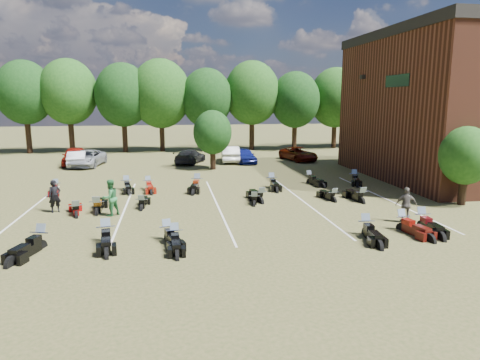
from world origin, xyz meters
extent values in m
plane|color=brown|center=(0.00, 0.00, 0.00)|extent=(160.00, 160.00, 0.00)
imported|color=maroon|center=(-14.00, 19.95, 0.80)|extent=(2.32, 4.84, 1.59)
imported|color=silver|center=(-13.54, 18.86, 0.69)|extent=(1.94, 4.33, 1.38)
imported|color=gray|center=(-12.76, 18.86, 0.70)|extent=(3.00, 5.33, 1.41)
imported|color=black|center=(-3.73, 19.20, 0.64)|extent=(3.39, 4.77, 1.28)
imported|color=navy|center=(1.23, 18.65, 0.68)|extent=(2.02, 4.13, 1.36)
imported|color=#B9BAB5|center=(0.04, 19.56, 0.75)|extent=(1.98, 4.66, 1.50)
imported|color=#531004|center=(6.64, 19.42, 0.64)|extent=(3.19, 4.98, 1.28)
imported|color=#35353A|center=(14.25, 18.77, 0.64)|extent=(2.88, 4.71, 1.28)
imported|color=black|center=(-11.48, 2.89, 0.85)|extent=(0.73, 0.63, 1.70)
imported|color=#2A713C|center=(-8.55, 1.75, 0.93)|extent=(1.14, 1.12, 1.85)
imported|color=#5C564F|center=(5.50, -1.77, 0.85)|extent=(1.08, 0.68, 1.71)
cube|color=black|center=(9.35, 12.00, 7.50)|extent=(0.30, 0.40, 0.30)
cube|color=black|center=(9.47, 7.00, 7.00)|extent=(0.06, 3.00, 0.80)
cylinder|color=black|center=(-21.00, 29.00, 2.04)|extent=(0.58, 0.58, 4.08)
ellipsoid|color=#1E4C19|center=(-21.00, 29.00, 6.33)|extent=(6.00, 6.00, 6.90)
cylinder|color=black|center=(-16.00, 29.00, 2.04)|extent=(0.58, 0.58, 4.08)
ellipsoid|color=#1E4C19|center=(-16.00, 29.00, 6.33)|extent=(6.00, 6.00, 6.90)
cylinder|color=black|center=(-11.00, 29.00, 2.04)|extent=(0.57, 0.58, 4.08)
ellipsoid|color=#1E4C19|center=(-11.00, 29.00, 6.33)|extent=(6.00, 6.00, 6.90)
cylinder|color=black|center=(-6.00, 29.00, 2.04)|extent=(0.57, 0.58, 4.08)
ellipsoid|color=#1E4C19|center=(-6.00, 29.00, 6.33)|extent=(6.00, 6.00, 6.90)
cylinder|color=black|center=(-1.00, 29.00, 2.04)|extent=(0.58, 0.58, 4.08)
ellipsoid|color=#1E4C19|center=(-1.00, 29.00, 6.33)|extent=(6.00, 6.00, 6.90)
cylinder|color=black|center=(4.00, 29.00, 2.04)|extent=(0.57, 0.58, 4.08)
ellipsoid|color=#1E4C19|center=(4.00, 29.00, 6.33)|extent=(6.00, 6.00, 6.90)
cylinder|color=black|center=(9.00, 29.00, 2.04)|extent=(0.57, 0.58, 4.08)
ellipsoid|color=#1E4C19|center=(9.00, 29.00, 6.33)|extent=(6.00, 6.00, 6.90)
cylinder|color=black|center=(14.00, 29.00, 2.04)|extent=(0.57, 0.58, 4.08)
ellipsoid|color=#1E4C19|center=(14.00, 29.00, 6.33)|extent=(6.00, 6.00, 6.90)
cylinder|color=black|center=(19.00, 29.00, 2.04)|extent=(0.58, 0.58, 4.08)
ellipsoid|color=#1E4C19|center=(19.00, 29.00, 6.33)|extent=(6.00, 6.00, 6.90)
cylinder|color=black|center=(24.00, 29.00, 2.04)|extent=(0.58, 0.58, 4.08)
ellipsoid|color=#1E4C19|center=(24.00, 29.00, 6.33)|extent=(6.00, 6.00, 6.90)
cylinder|color=black|center=(10.50, 1.00, 0.85)|extent=(0.24, 0.24, 1.71)
sphere|color=#1E4C19|center=(10.50, 1.00, 2.76)|extent=(2.80, 2.80, 2.80)
cylinder|color=black|center=(-2.00, 15.50, 0.95)|extent=(0.24, 0.24, 1.90)
sphere|color=#1E4C19|center=(-2.00, 15.50, 3.10)|extent=(3.20, 3.20, 3.20)
cube|color=silver|center=(-13.00, 3.00, 0.01)|extent=(0.10, 14.00, 0.01)
cube|color=silver|center=(-8.00, 3.00, 0.01)|extent=(0.10, 14.00, 0.01)
cube|color=silver|center=(-3.00, 3.00, 0.01)|extent=(0.10, 14.00, 0.01)
cube|color=silver|center=(2.00, 3.00, 0.01)|extent=(0.10, 14.00, 0.01)
cube|color=silver|center=(7.00, 3.00, 0.01)|extent=(0.10, 14.00, 0.01)
camera|label=1|loc=(-5.47, -19.96, 5.78)|focal=32.00mm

